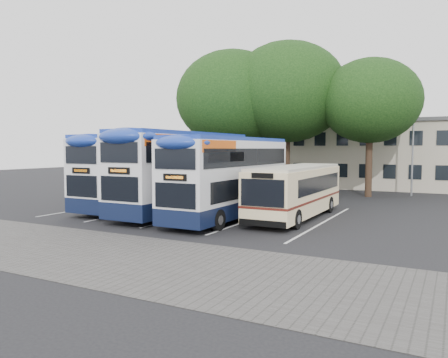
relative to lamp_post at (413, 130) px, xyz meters
name	(u,v)px	position (x,y,z in m)	size (l,w,h in m)	color
ground	(217,234)	(-6.00, -19.97, -5.08)	(120.00, 120.00, 0.00)	black
paving_strip	(97,253)	(-8.00, -24.97, -5.08)	(40.00, 6.00, 0.01)	#595654
bay_lines	(202,213)	(-9.75, -14.97, -5.08)	(14.12, 11.00, 0.01)	silver
depot_building	(352,154)	(-6.00, 7.02, -1.93)	(32.40, 8.40, 6.20)	#BBB297
lamp_post	(413,130)	(0.00, 0.00, 0.00)	(0.25, 1.05, 9.06)	gray
tree_left	(232,99)	(-13.78, -3.17, 2.72)	(9.43, 9.43, 11.83)	black
tree_mid	(287,92)	(-9.33, -2.06, 3.11)	(9.56, 9.56, 12.27)	black
tree_right	(370,101)	(-2.85, -1.97, 2.10)	(7.43, 7.43, 10.36)	black
bus_dd_left	(146,169)	(-13.84, -14.75, -2.68)	(2.54, 10.48, 4.36)	#0E1633
bus_dd_mid	(185,169)	(-10.60, -15.35, -2.58)	(2.65, 10.93, 4.55)	#0E1633
bus_dd_right	(231,174)	(-7.41, -15.94, -2.76)	(2.46, 10.13, 4.22)	#0E1633
bus_single	(297,188)	(-4.39, -14.16, -3.53)	(2.34, 9.19, 2.74)	#FFE4AA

